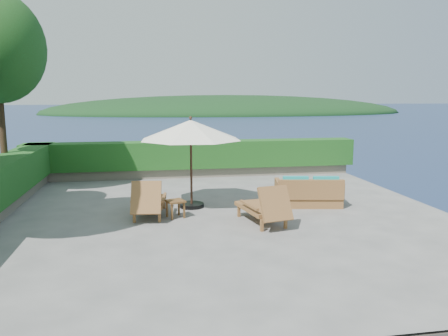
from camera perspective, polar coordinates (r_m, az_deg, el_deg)
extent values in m
plane|color=gray|center=(11.28, -0.82, -6.21)|extent=(12.00, 12.00, 0.00)
cube|color=#575045|center=(11.80, -0.81, -13.49)|extent=(12.00, 12.00, 3.00)
plane|color=#152344|center=(12.43, -0.79, -19.66)|extent=(600.00, 600.00, 0.00)
ellipsoid|color=black|center=(153.20, 0.36, 7.17)|extent=(126.00, 57.60, 12.60)
cube|color=slate|center=(16.67, -3.79, -0.48)|extent=(12.00, 0.60, 0.36)
cube|color=#1C4814|center=(16.57, -3.82, 1.80)|extent=(12.40, 0.90, 1.00)
cylinder|color=#3C2B17|center=(14.61, -27.06, 5.65)|extent=(0.20, 0.20, 4.68)
cylinder|color=black|center=(12.13, -4.24, -4.87)|extent=(0.86, 0.86, 0.11)
cylinder|color=#341D13|center=(11.90, -4.31, 0.51)|extent=(0.08, 0.08, 2.41)
cone|color=white|center=(11.79, -4.37, 5.00)|extent=(3.55, 3.55, 0.53)
sphere|color=#341D13|center=(11.77, -4.39, 6.55)|extent=(0.11, 0.11, 0.09)
cube|color=#925D35|center=(10.85, -11.64, -6.28)|extent=(0.07, 0.07, 0.28)
cube|color=#925D35|center=(10.78, -8.41, -6.30)|extent=(0.07, 0.07, 0.28)
cube|color=#925D35|center=(12.10, -10.73, -4.61)|extent=(0.07, 0.07, 0.28)
cube|color=#925D35|center=(12.04, -7.84, -4.61)|extent=(0.07, 0.07, 0.28)
cube|color=#925D35|center=(11.49, -9.61, -4.38)|extent=(0.88, 1.49, 0.10)
cube|color=#925D35|center=(10.63, -10.14, -3.83)|extent=(0.77, 0.54, 0.76)
cube|color=#925D35|center=(11.30, -11.63, -3.83)|extent=(0.17, 0.93, 0.05)
cube|color=#925D35|center=(11.21, -7.87, -3.83)|extent=(0.17, 0.93, 0.05)
cube|color=#925D35|center=(10.00, 4.96, -7.48)|extent=(0.08, 0.08, 0.28)
cube|color=#925D35|center=(10.27, 8.04, -7.07)|extent=(0.08, 0.08, 0.28)
cube|color=#925D35|center=(11.14, 1.96, -5.67)|extent=(0.08, 0.08, 0.28)
cube|color=#925D35|center=(11.39, 4.79, -5.36)|extent=(0.08, 0.08, 0.28)
cube|color=#925D35|center=(10.74, 4.63, -5.25)|extent=(1.00, 1.54, 0.10)
cube|color=#925D35|center=(9.96, 6.72, -4.65)|extent=(0.80, 0.60, 0.76)
cube|color=#925D35|center=(10.35, 3.32, -4.86)|extent=(0.25, 0.92, 0.05)
cube|color=#925D35|center=(10.68, 6.95, -4.47)|extent=(0.25, 0.92, 0.05)
cube|color=brown|center=(10.90, -6.82, -5.75)|extent=(0.05, 0.05, 0.40)
cube|color=brown|center=(11.03, -5.23, -5.55)|extent=(0.05, 0.05, 0.40)
cube|color=brown|center=(11.20, -7.48, -5.36)|extent=(0.05, 0.05, 0.40)
cube|color=brown|center=(11.32, -5.92, -5.16)|extent=(0.05, 0.05, 0.40)
cube|color=brown|center=(11.05, -6.38, -4.33)|extent=(0.54, 0.54, 0.05)
cube|color=#925D35|center=(12.49, 10.92, -3.92)|extent=(1.89, 1.18, 0.39)
cube|color=#925D35|center=(12.02, 11.32, -2.78)|extent=(1.76, 0.44, 0.54)
cube|color=#925D35|center=(12.30, 7.09, -2.62)|extent=(0.27, 0.89, 0.44)
cube|color=#925D35|center=(12.61, 14.74, -2.57)|extent=(0.27, 0.89, 0.44)
cube|color=teal|center=(12.41, 9.05, -2.61)|extent=(0.88, 0.83, 0.18)
cube|color=teal|center=(12.56, 12.77, -2.59)|extent=(0.88, 0.83, 0.18)
cube|color=teal|center=(12.01, 9.33, -1.92)|extent=(0.70, 0.26, 0.35)
cube|color=teal|center=(12.17, 13.17, -1.90)|extent=(0.70, 0.26, 0.35)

